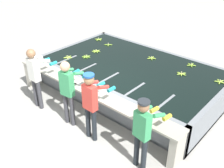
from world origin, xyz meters
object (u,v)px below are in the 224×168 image
object	(u,v)px
banana_bunch_floating_6	(151,58)
knife_1	(77,84)
banana_bunch_floating_4	(108,45)
banana_bunch_ledge_0	(68,79)
worker_1	(68,88)
worker_0	(35,73)
banana_bunch_floating_0	(181,74)
banana_bunch_floating_8	(68,57)
knife_0	(38,63)
banana_bunch_floating_1	(220,82)
banana_bunch_floating_2	(86,57)
worker_2	(91,101)
banana_bunch_floating_3	(191,65)
worker_3	(143,129)
banana_bunch_floating_5	(99,39)
banana_bunch_floating_7	(96,51)

from	to	relation	value
banana_bunch_floating_6	knife_1	world-z (taller)	banana_bunch_floating_6
banana_bunch_floating_4	banana_bunch_ledge_0	size ratio (longest dim) A/B	0.86
worker_1	banana_bunch_ledge_0	bearing A→B (deg)	141.60
worker_0	banana_bunch_floating_0	xyz separation A→B (m)	(2.68, 2.77, -0.18)
banana_bunch_floating_0	knife_1	size ratio (longest dim) A/B	0.81
banana_bunch_floating_8	knife_0	bearing A→B (deg)	-112.09
banana_bunch_floating_4	knife_0	size ratio (longest dim) A/B	0.69
banana_bunch_floating_0	knife_0	bearing A→B (deg)	-148.06
banana_bunch_floating_6	banana_bunch_floating_8	distance (m)	2.54
banana_bunch_floating_0	banana_bunch_floating_8	size ratio (longest dim) A/B	1.02
banana_bunch_floating_1	banana_bunch_floating_4	distance (m)	3.84
worker_0	banana_bunch_floating_2	xyz separation A→B (m)	(-0.06, 1.85, -0.18)
banana_bunch_floating_4	worker_2	bearing A→B (deg)	-53.64
banana_bunch_floating_3	banana_bunch_floating_6	size ratio (longest dim) A/B	1.00
worker_3	banana_bunch_floating_0	world-z (taller)	worker_3
worker_2	banana_bunch_floating_0	distance (m)	2.81
banana_bunch_floating_2	worker_2	bearing A→B (deg)	-41.36
banana_bunch_floating_3	banana_bunch_floating_5	size ratio (longest dim) A/B	1.01
knife_1	worker_2	bearing A→B (deg)	-25.84
banana_bunch_floating_5	banana_bunch_floating_1	bearing A→B (deg)	-2.02
worker_0	knife_0	bearing A→B (deg)	142.38
worker_1	banana_bunch_floating_5	size ratio (longest dim) A/B	6.14
worker_2	banana_bunch_floating_2	xyz separation A→B (m)	(-2.03, 1.79, -0.17)
banana_bunch_floating_5	knife_0	xyz separation A→B (m)	(0.03, -2.58, -0.01)
banana_bunch_floating_5	banana_bunch_floating_0	bearing A→B (deg)	-6.81
worker_2	banana_bunch_floating_8	xyz separation A→B (m)	(-2.42, 1.39, -0.17)
banana_bunch_ledge_0	knife_0	size ratio (longest dim) A/B	0.80
worker_3	banana_bunch_floating_7	bearing A→B (deg)	146.64
worker_0	worker_2	bearing A→B (deg)	1.71
worker_1	banana_bunch_floating_3	world-z (taller)	worker_1
banana_bunch_floating_6	banana_bunch_floating_7	bearing A→B (deg)	-156.15
banana_bunch_floating_5	banana_bunch_floating_7	world-z (taller)	same
banana_bunch_floating_2	banana_bunch_floating_5	distance (m)	1.54
worker_1	knife_0	xyz separation A→B (m)	(-1.97, 0.52, -0.18)
worker_0	banana_bunch_ledge_0	bearing A→B (deg)	42.01
knife_0	banana_bunch_floating_7	bearing A→B (deg)	69.73
banana_bunch_floating_6	banana_bunch_floating_8	xyz separation A→B (m)	(-1.95, -1.64, 0.00)
banana_bunch_floating_8	banana_bunch_ledge_0	world-z (taller)	banana_bunch_ledge_0
worker_3	banana_bunch_floating_4	size ratio (longest dim) A/B	6.65
banana_bunch_floating_7	banana_bunch_floating_8	size ratio (longest dim) A/B	1.02
worker_0	banana_bunch_floating_2	bearing A→B (deg)	91.98
banana_bunch_floating_6	worker_2	bearing A→B (deg)	-81.16
banana_bunch_floating_3	banana_bunch_floating_6	world-z (taller)	same
knife_1	worker_3	bearing A→B (deg)	-11.13
worker_1	worker_2	xyz separation A→B (m)	(0.79, -0.03, -0.01)
worker_1	worker_3	world-z (taller)	worker_1
banana_bunch_floating_4	banana_bunch_ledge_0	bearing A→B (deg)	-71.71
worker_2	banana_bunch_floating_6	xyz separation A→B (m)	(-0.47, 3.03, -0.17)
worker_3	banana_bunch_floating_2	distance (m)	3.82
banana_bunch_floating_5	knife_0	bearing A→B (deg)	-89.23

